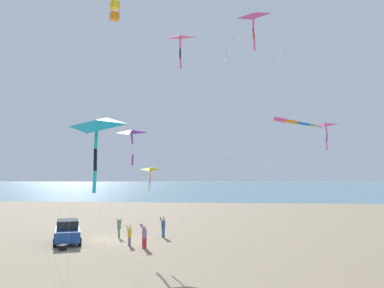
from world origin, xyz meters
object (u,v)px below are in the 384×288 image
Objects in this scene: kite_delta_blue_topmost at (132,133)px; kite_box_long_streamer_left at (115,11)px; parked_car at (67,231)px; person_child_grey_jacket at (119,227)px; person_adult_flyer at (163,226)px; kite_windsock_black_fish_shape at (290,122)px; kite_delta_green_low_center at (150,170)px; kite_delta_magenta_far_left at (96,126)px; kite_delta_yellow_midlevel at (180,38)px; person_child_green_jacket at (144,235)px; cooler_box at (63,247)px; person_bystander_far at (129,235)px; kite_delta_purple_drifting at (253,16)px; kite_delta_white_trailing at (325,126)px.

kite_box_long_streamer_left is (-0.47, -1.76, 10.65)m from kite_delta_blue_topmost.
parked_car reaches higher than person_child_grey_jacket.
kite_windsock_black_fish_shape reaches higher than person_adult_flyer.
person_adult_flyer is 3.92m from person_child_grey_jacket.
kite_delta_magenta_far_left is at bearing -1.25° from kite_delta_green_low_center.
kite_delta_yellow_midlevel is at bearing 56.20° from parked_car.
person_child_green_jacket is at bearing -55.88° from kite_windsock_black_fish_shape.
kite_delta_magenta_far_left is (16.98, 3.78, 6.79)m from person_child_grey_jacket.
person_bystander_far is at bearing 117.06° from cooler_box.
cooler_box is at bearing -21.61° from person_child_grey_jacket.
kite_delta_blue_topmost reaches higher than parked_car.
person_child_grey_jacket is (-6.10, 2.42, 0.70)m from cooler_box.
kite_delta_yellow_midlevel is 2.36× the size of kite_delta_green_low_center.
person_adult_flyer is 19.05m from kite_delta_purple_drifting.
kite_delta_yellow_midlevel reaches higher than person_bystander_far.
person_child_green_jacket is 18.39m from kite_delta_purple_drifting.
person_bystander_far is 15.45m from kite_delta_yellow_midlevel.
person_adult_flyer is 0.12× the size of kite_delta_yellow_midlevel.
person_adult_flyer is 15.41m from kite_windsock_black_fish_shape.
person_child_green_jacket is 0.10× the size of kite_delta_purple_drifting.
kite_box_long_streamer_left is at bearing 147.12° from cooler_box.
kite_delta_blue_topmost is (-0.53, 5.04, 8.01)m from parked_car.
kite_delta_yellow_midlevel is at bearing 33.71° from person_child_grey_jacket.
kite_delta_yellow_midlevel is (10.06, 6.71, 13.27)m from person_child_grey_jacket.
kite_windsock_black_fish_shape is at bearing 104.80° from person_adult_flyer.
parked_car is at bearing -152.58° from kite_delta_magenta_far_left.
kite_delta_green_low_center is (-10.85, 0.24, -1.82)m from kite_delta_magenta_far_left.
kite_delta_yellow_midlevel is at bearing -78.52° from kite_delta_white_trailing.
kite_delta_green_low_center is at bearing 42.16° from person_bystander_far.
kite_delta_blue_topmost is (-14.15, -2.02, 1.25)m from kite_delta_magenta_far_left.
kite_delta_purple_drifting is 1.24× the size of kite_delta_yellow_midlevel.
cooler_box is at bearing -62.04° from kite_windsock_black_fish_shape.
cooler_box is at bearing -52.02° from kite_delta_blue_topmost.
kite_windsock_black_fish_shape is at bearing 118.24° from person_bystander_far.
person_adult_flyer is at bearing -164.90° from kite_delta_yellow_midlevel.
kite_delta_purple_drifting is (5.75, 7.75, 16.43)m from person_adult_flyer.
person_child_green_jacket is at bearing -147.32° from kite_delta_yellow_midlevel.
cooler_box is 0.05× the size of kite_delta_magenta_far_left.
person_child_grey_jacket is 0.12× the size of kite_delta_yellow_midlevel.
kite_delta_blue_topmost is at bearing -145.58° from kite_delta_yellow_midlevel.
kite_delta_magenta_far_left is at bearing 29.66° from cooler_box.
parked_car reaches higher than person_adult_flyer.
kite_delta_yellow_midlevel reaches higher than person_adult_flyer.
kite_windsock_black_fish_shape is 15.71m from kite_delta_green_low_center.
person_bystander_far is 18.92m from kite_box_long_streamer_left.
kite_delta_blue_topmost is (3.20, -2.14, 7.98)m from person_adult_flyer.
person_adult_flyer is 0.10× the size of kite_delta_purple_drifting.
kite_box_long_streamer_left reaches higher than person_child_green_jacket.
kite_delta_white_trailing is at bearing 69.44° from kite_delta_blue_topmost.
person_bystander_far is 5.89m from kite_delta_green_low_center.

